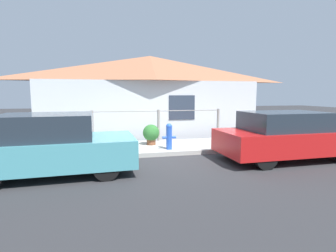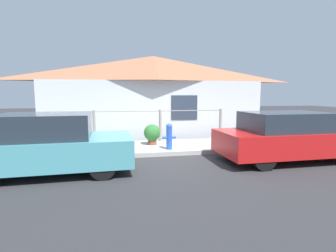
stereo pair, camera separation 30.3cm
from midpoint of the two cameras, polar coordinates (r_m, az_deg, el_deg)
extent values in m
plane|color=#2D2D30|center=(8.08, -0.42, -6.60)|extent=(60.00, 60.00, 0.00)
cube|color=#B2AFA8|center=(9.07, -1.89, -4.65)|extent=(24.00, 2.11, 0.14)
cube|color=silver|center=(10.64, -3.79, 3.33)|extent=(9.09, 0.12, 2.44)
cube|color=#2D3847|center=(10.81, 2.23, 4.04)|extent=(1.10, 0.04, 1.00)
pyramid|color=#A36647|center=(11.70, -4.71, 12.32)|extent=(9.49, 2.20, 1.09)
cylinder|color=gray|center=(9.71, -17.02, -0.24)|extent=(0.10, 0.10, 1.18)
cylinder|color=gray|center=(9.84, -2.94, 0.15)|extent=(0.10, 0.10, 1.18)
cylinder|color=gray|center=(10.53, 10.02, 0.50)|extent=(0.10, 0.10, 1.18)
cylinder|color=gray|center=(9.79, -2.96, 3.29)|extent=(4.80, 0.03, 0.03)
cube|color=teal|center=(6.80, -24.59, -5.16)|extent=(3.76, 1.92, 0.65)
cube|color=#232D38|center=(6.73, -26.09, -0.09)|extent=(2.09, 1.64, 0.58)
cylinder|color=black|center=(7.51, -14.87, -5.60)|extent=(0.59, 0.22, 0.58)
cylinder|color=black|center=(6.02, -14.70, -8.73)|extent=(0.59, 0.22, 0.58)
cylinder|color=black|center=(7.85, -31.93, -5.91)|extent=(0.59, 0.22, 0.58)
cube|color=red|center=(8.30, 23.76, -2.95)|extent=(4.08, 1.82, 0.64)
cube|color=#232D38|center=(8.13, 23.06, 1.02)|extent=(2.25, 1.58, 0.52)
cylinder|color=black|center=(9.71, 26.81, -3.19)|extent=(0.62, 0.21, 0.62)
cylinder|color=black|center=(8.30, 13.55, -4.25)|extent=(0.62, 0.21, 0.62)
cylinder|color=black|center=(7.03, 19.32, -6.49)|extent=(0.62, 0.21, 0.62)
cylinder|color=blue|center=(8.35, -0.80, -2.74)|extent=(0.19, 0.19, 0.70)
sphere|color=blue|center=(8.29, -0.80, -0.10)|extent=(0.19, 0.19, 0.19)
cylinder|color=blue|center=(8.32, -1.71, -2.54)|extent=(0.17, 0.08, 0.08)
cylinder|color=blue|center=(8.37, 0.10, -2.47)|extent=(0.17, 0.08, 0.08)
cylinder|color=brown|center=(9.18, -4.63, -3.44)|extent=(0.31, 0.31, 0.20)
sphere|color=#2D6B2D|center=(9.13, -4.65, -1.47)|extent=(0.58, 0.58, 0.58)
camera|label=1|loc=(0.15, -91.06, -0.13)|focal=28.00mm
camera|label=2|loc=(0.15, 88.94, 0.13)|focal=28.00mm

